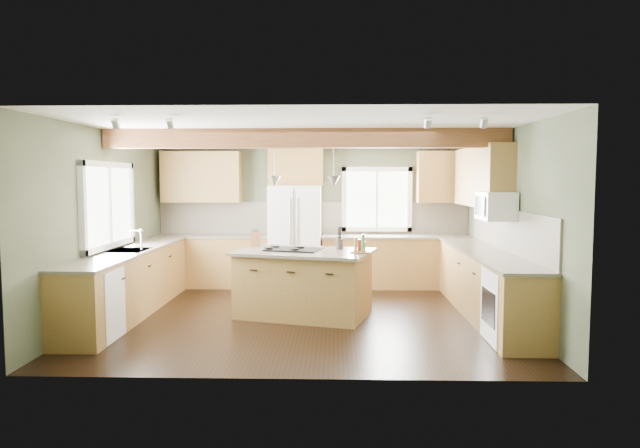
{
  "coord_description": "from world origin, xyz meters",
  "views": [
    {
      "loc": [
        0.41,
        -7.82,
        1.92
      ],
      "look_at": [
        0.19,
        0.3,
        1.27
      ],
      "focal_mm": 32.0,
      "sensor_mm": 36.0,
      "label": 1
    }
  ],
  "objects": [
    {
      "name": "sink",
      "position": [
        -2.5,
        0.05,
        0.91
      ],
      "size": [
        0.5,
        0.65,
        0.03
      ],
      "primitive_type": "cube",
      "color": "#262628",
      "rests_on": "counter_left"
    },
    {
      "name": "window_back",
      "position": [
        1.15,
        2.48,
        1.55
      ],
      "size": [
        1.1,
        0.04,
        1.0
      ],
      "primitive_type": "cube",
      "color": "white",
      "rests_on": "wall_back"
    },
    {
      "name": "wall_back",
      "position": [
        0.0,
        2.5,
        1.3
      ],
      "size": [
        5.6,
        0.0,
        5.6
      ],
      "primitive_type": "plane",
      "rotation": [
        1.57,
        0.0,
        0.0
      ],
      "color": "#3F4632",
      "rests_on": "ground"
    },
    {
      "name": "base_cab_left",
      "position": [
        -2.5,
        0.05,
        0.44
      ],
      "size": [
        0.6,
        3.7,
        0.88
      ],
      "primitive_type": "cube",
      "color": "brown",
      "rests_on": "floor"
    },
    {
      "name": "ceiling",
      "position": [
        0.0,
        0.0,
        2.6
      ],
      "size": [
        5.6,
        5.6,
        0.0
      ],
      "primitive_type": "plane",
      "rotation": [
        3.14,
        0.0,
        0.0
      ],
      "color": "silver",
      "rests_on": "wall_back"
    },
    {
      "name": "island",
      "position": [
        -0.03,
        0.05,
        0.44
      ],
      "size": [
        1.94,
        1.48,
        0.88
      ],
      "primitive_type": "cube",
      "rotation": [
        0.0,
        0.0,
        -0.27
      ],
      "color": "brown",
      "rests_on": "floor"
    },
    {
      "name": "soffit_trim",
      "position": [
        0.0,
        2.4,
        2.54
      ],
      "size": [
        5.55,
        0.2,
        0.1
      ],
      "primitive_type": "cube",
      "color": "#502716",
      "rests_on": "ceiling"
    },
    {
      "name": "microwave",
      "position": [
        2.58,
        -0.05,
        1.55
      ],
      "size": [
        0.4,
        0.7,
        0.38
      ],
      "primitive_type": "cube",
      "color": "white",
      "rests_on": "wall_right"
    },
    {
      "name": "base_cab_back_right",
      "position": [
        1.49,
        2.2,
        0.44
      ],
      "size": [
        2.62,
        0.6,
        0.88
      ],
      "primitive_type": "cube",
      "color": "brown",
      "rests_on": "floor"
    },
    {
      "name": "counter_back_right",
      "position": [
        1.49,
        2.2,
        0.9
      ],
      "size": [
        2.66,
        0.64,
        0.04
      ],
      "primitive_type": "cube",
      "color": "brown",
      "rests_on": "base_cab_back_right"
    },
    {
      "name": "cooktop",
      "position": [
        -0.17,
        0.09,
        0.93
      ],
      "size": [
        0.85,
        0.68,
        0.02
      ],
      "primitive_type": "cube",
      "rotation": [
        0.0,
        0.0,
        -0.27
      ],
      "color": "black",
      "rests_on": "island_top"
    },
    {
      "name": "upper_cab_right",
      "position": [
        2.62,
        0.9,
        1.95
      ],
      "size": [
        0.35,
        2.2,
        0.9
      ],
      "primitive_type": "cube",
      "color": "brown",
      "rests_on": "wall_right"
    },
    {
      "name": "floor",
      "position": [
        0.0,
        0.0,
        0.0
      ],
      "size": [
        5.6,
        5.6,
        0.0
      ],
      "primitive_type": "plane",
      "color": "black",
      "rests_on": "ground"
    },
    {
      "name": "ceiling_beam",
      "position": [
        0.0,
        0.05,
        2.47
      ],
      "size": [
        5.55,
        0.26,
        0.26
      ],
      "primitive_type": "cube",
      "color": "#502716",
      "rests_on": "ceiling"
    },
    {
      "name": "bottle_tray",
      "position": [
        0.74,
        -0.18,
        1.04
      ],
      "size": [
        0.26,
        0.26,
        0.24
      ],
      "primitive_type": null,
      "rotation": [
        0.0,
        0.0,
        0.0
      ],
      "color": "brown",
      "rests_on": "island_top"
    },
    {
      "name": "island_top",
      "position": [
        -0.03,
        0.05,
        0.9
      ],
      "size": [
        2.08,
        1.62,
        0.04
      ],
      "primitive_type": "cube",
      "rotation": [
        0.0,
        0.0,
        -0.27
      ],
      "color": "brown",
      "rests_on": "island"
    },
    {
      "name": "counter_left",
      "position": [
        -2.5,
        0.05,
        0.9
      ],
      "size": [
        0.64,
        3.74,
        0.04
      ],
      "primitive_type": "cube",
      "color": "brown",
      "rests_on": "base_cab_left"
    },
    {
      "name": "wall_right",
      "position": [
        2.8,
        0.0,
        1.3
      ],
      "size": [
        0.0,
        5.0,
        5.0
      ],
      "primitive_type": "plane",
      "rotation": [
        1.57,
        0.0,
        -1.57
      ],
      "color": "#3F4632",
      "rests_on": "ground"
    },
    {
      "name": "upper_cab_over_fridge",
      "position": [
        -0.3,
        2.33,
        2.15
      ],
      "size": [
        0.96,
        0.35,
        0.7
      ],
      "primitive_type": "cube",
      "color": "brown",
      "rests_on": "wall_back"
    },
    {
      "name": "base_cab_back_left",
      "position": [
        -1.79,
        2.2,
        0.44
      ],
      "size": [
        2.02,
        0.6,
        0.88
      ],
      "primitive_type": "cube",
      "color": "brown",
      "rests_on": "floor"
    },
    {
      "name": "faucet",
      "position": [
        -2.32,
        0.05,
        1.05
      ],
      "size": [
        0.02,
        0.02,
        0.28
      ],
      "primitive_type": "cylinder",
      "color": "#B2B2B7",
      "rests_on": "sink"
    },
    {
      "name": "window_left",
      "position": [
        -2.78,
        0.05,
        1.55
      ],
      "size": [
        0.04,
        1.6,
        1.05
      ],
      "primitive_type": "cube",
      "color": "white",
      "rests_on": "wall_left"
    },
    {
      "name": "counter_right",
      "position": [
        2.5,
        0.05,
        0.9
      ],
      "size": [
        0.64,
        3.74,
        0.04
      ],
      "primitive_type": "cube",
      "color": "brown",
      "rests_on": "base_cab_right"
    },
    {
      "name": "backsplash_right",
      "position": [
        2.78,
        0.05,
        1.21
      ],
      "size": [
        0.03,
        3.7,
        0.58
      ],
      "primitive_type": "cube",
      "color": "brown",
      "rests_on": "wall_right"
    },
    {
      "name": "refrigerator",
      "position": [
        -0.3,
        2.12,
        0.9
      ],
      "size": [
        0.9,
        0.74,
        1.8
      ],
      "primitive_type": "cube",
      "color": "white",
      "rests_on": "floor"
    },
    {
      "name": "wall_left",
      "position": [
        -2.8,
        0.0,
        1.3
      ],
      "size": [
        0.0,
        5.0,
        5.0
      ],
      "primitive_type": "plane",
      "rotation": [
        1.57,
        0.0,
        1.57
      ],
      "color": "#3F4632",
      "rests_on": "ground"
    },
    {
      "name": "upper_cab_back_corner",
      "position": [
        2.3,
        2.33,
        1.95
      ],
      "size": [
        0.9,
        0.35,
        0.9
      ],
      "primitive_type": "cube",
      "color": "brown",
      "rests_on": "wall_back"
    },
    {
      "name": "oven",
      "position": [
        2.49,
        -1.25,
        0.43
      ],
      "size": [
        0.6,
        0.72,
        0.84
      ],
      "primitive_type": "cube",
      "color": "white",
      "rests_on": "floor"
    },
    {
      "name": "upper_cab_back_left",
      "position": [
        -1.99,
        2.33,
        1.95
      ],
      "size": [
        1.4,
        0.35,
        0.9
      ],
      "primitive_type": "cube",
      "color": "brown",
      "rests_on": "wall_back"
    },
    {
      "name": "dishwasher",
      "position": [
        -2.49,
        -1.25,
        0.43
      ],
      "size": [
        0.6,
        0.6,
        0.84
      ],
      "primitive_type": "cube",
      "color": "white",
      "rests_on": "floor"
    },
    {
      "name": "counter_back_left",
      "position": [
        -1.79,
        2.2,
        0.9
      ],
      "size": [
        2.06,
        0.64,
        0.04
      ],
      "primitive_type": "cube",
      "color": "brown",
      "rests_on": "base_cab_back_left"
    },
    {
      "name": "base_cab_right",
      "position": [
        2.5,
        0.05,
        0.44
      ],
      "size": [
        0.6,
        3.7,
        0.88
      ],
      "primitive_type": "cube",
      "color": "brown",
      "rests_on": "floor"
    },
    {
      "name": "knife_block",
      "position": [
        -0.77,
        0.46,
        1.03
      ],
      "size": [
        0.15,
        0.12,
        0.22
      ],
      "primitive_type": "cube",
      "rotation": [
        0.0,
        0.0,
        -0.2
      ],
      "color": "brown",
      "rests_on": "island_top"
    },
    {
      "name": "backsplash_back",
      "position": [
        0.0,
        2.48,
        1.21
      ],
      "size": [
        5.58,
        0.03,
        0.58
      ],
      "primitive_type": "cube",
      "color": "brown",
      "rests_on": "wall_back"
    },
    {
      "name": "utensil_crock",
      "position": [
        0.46,
        0.22,
        0.99
      ],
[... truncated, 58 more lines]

